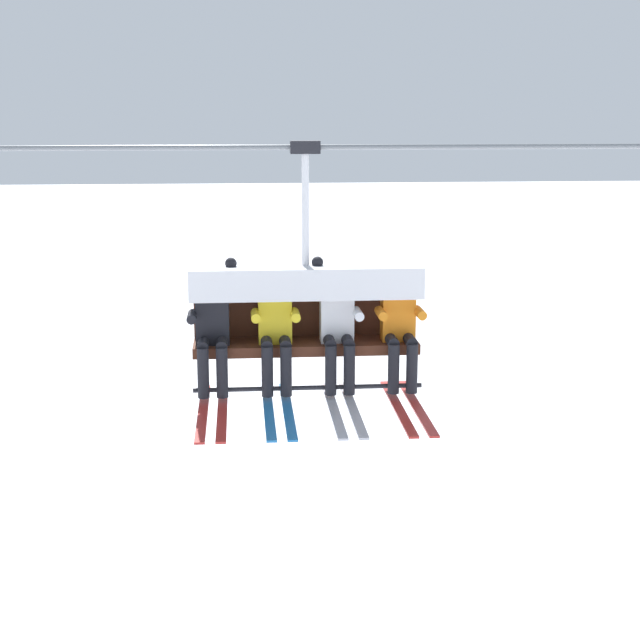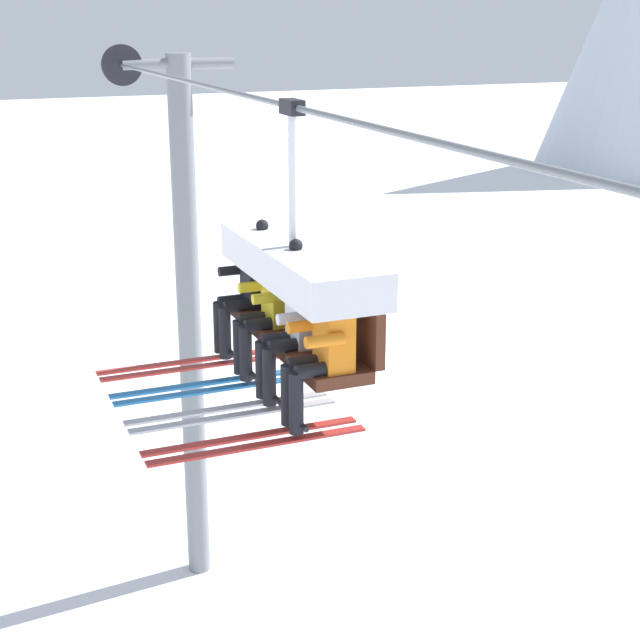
# 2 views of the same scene
# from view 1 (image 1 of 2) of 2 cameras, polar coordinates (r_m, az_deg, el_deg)

# --- Properties ---
(lift_cable) EXTENTS (15.80, 0.05, 0.05)m
(lift_cable) POSITION_cam_1_polar(r_m,az_deg,el_deg) (9.31, 0.82, 10.02)
(lift_cable) COLOR slate
(chairlift_chair) EXTENTS (2.22, 0.74, 2.33)m
(chairlift_chair) POSITION_cam_1_polar(r_m,az_deg,el_deg) (9.52, -0.87, 1.54)
(chairlift_chair) COLOR #512819
(skier_black) EXTENTS (0.48, 1.70, 1.34)m
(skier_black) POSITION_cam_1_polar(r_m,az_deg,el_deg) (9.35, -6.27, -0.44)
(skier_black) COLOR black
(skier_yellow) EXTENTS (0.46, 1.70, 1.23)m
(skier_yellow) POSITION_cam_1_polar(r_m,az_deg,el_deg) (9.35, -2.61, -0.51)
(skier_yellow) COLOR yellow
(skier_white) EXTENTS (0.48, 1.70, 1.34)m
(skier_white) POSITION_cam_1_polar(r_m,az_deg,el_deg) (9.39, 1.03, -0.31)
(skier_white) COLOR silver
(skier_orange) EXTENTS (0.46, 1.70, 1.23)m
(skier_orange) POSITION_cam_1_polar(r_m,az_deg,el_deg) (9.47, 4.67, -0.38)
(skier_orange) COLOR orange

